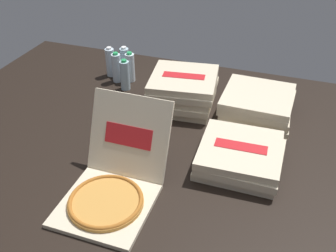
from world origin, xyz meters
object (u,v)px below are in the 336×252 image
(water_bottle_3, at_px, (117,68))
(water_bottle_4, at_px, (125,75))
(pizza_stack_center_far, at_px, (257,105))
(open_pizza_box, at_px, (113,183))
(water_bottle_1, at_px, (125,62))
(pizza_stack_center_near, at_px, (182,90))
(water_bottle_2, at_px, (110,62))
(pizza_stack_left_mid, at_px, (240,156))
(water_bottle_0, at_px, (130,67))

(water_bottle_3, distance_m, water_bottle_4, 0.14)
(pizza_stack_center_far, xyz_separation_m, water_bottle_3, (-1.02, 0.15, 0.02))
(open_pizza_box, distance_m, pizza_stack_center_far, 1.07)
(open_pizza_box, height_order, water_bottle_3, open_pizza_box)
(open_pizza_box, bearing_deg, water_bottle_4, 111.17)
(water_bottle_4, bearing_deg, water_bottle_1, 114.80)
(water_bottle_4, bearing_deg, pizza_stack_center_near, -8.93)
(water_bottle_2, bearing_deg, water_bottle_1, 23.10)
(pizza_stack_center_near, height_order, water_bottle_4, water_bottle_4)
(pizza_stack_center_far, height_order, water_bottle_3, water_bottle_3)
(pizza_stack_center_far, xyz_separation_m, water_bottle_2, (-1.11, 0.21, 0.02))
(pizza_stack_left_mid, xyz_separation_m, water_bottle_4, (-0.91, 0.56, 0.04))
(pizza_stack_left_mid, relative_size, water_bottle_2, 1.93)
(pizza_stack_center_near, relative_size, water_bottle_0, 2.14)
(water_bottle_4, bearing_deg, pizza_stack_left_mid, -31.79)
(pizza_stack_center_near, relative_size, pizza_stack_left_mid, 1.11)
(pizza_stack_center_near, xyz_separation_m, water_bottle_0, (-0.45, 0.19, 0.00))
(water_bottle_3, xyz_separation_m, water_bottle_4, (0.11, -0.09, 0.00))
(water_bottle_0, relative_size, water_bottle_3, 1.00)
(pizza_stack_center_near, height_order, water_bottle_1, water_bottle_1)
(pizza_stack_center_far, height_order, water_bottle_0, water_bottle_0)
(pizza_stack_left_mid, height_order, water_bottle_2, water_bottle_2)
(water_bottle_0, xyz_separation_m, water_bottle_4, (0.02, -0.12, 0.00))
(open_pizza_box, xyz_separation_m, pizza_stack_center_far, (0.54, 0.92, 0.01))
(pizza_stack_left_mid, bearing_deg, open_pizza_box, -141.65)
(pizza_stack_left_mid, relative_size, water_bottle_4, 1.93)
(pizza_stack_center_near, bearing_deg, water_bottle_4, 171.07)
(water_bottle_0, bearing_deg, pizza_stack_left_mid, -36.63)
(open_pizza_box, bearing_deg, water_bottle_2, 116.58)
(pizza_stack_center_near, xyz_separation_m, water_bottle_3, (-0.54, 0.16, 0.00))
(water_bottle_0, distance_m, water_bottle_2, 0.18)
(water_bottle_1, distance_m, water_bottle_3, 0.11)
(water_bottle_1, bearing_deg, open_pizza_box, -68.21)
(water_bottle_3, bearing_deg, water_bottle_4, -39.80)
(pizza_stack_center_near, distance_m, water_bottle_3, 0.57)
(water_bottle_0, bearing_deg, water_bottle_2, 169.15)
(open_pizza_box, distance_m, water_bottle_0, 1.17)
(water_bottle_1, height_order, water_bottle_2, same)
(open_pizza_box, bearing_deg, pizza_stack_center_near, 86.40)
(pizza_stack_center_far, distance_m, water_bottle_4, 0.92)
(pizza_stack_center_far, relative_size, water_bottle_1, 2.01)
(pizza_stack_center_far, height_order, pizza_stack_center_near, pizza_stack_center_near)
(pizza_stack_center_far, distance_m, water_bottle_2, 1.13)
(open_pizza_box, height_order, pizza_stack_left_mid, open_pizza_box)
(pizza_stack_left_mid, relative_size, water_bottle_0, 1.93)
(water_bottle_1, xyz_separation_m, water_bottle_2, (-0.10, -0.04, 0.00))
(water_bottle_2, height_order, water_bottle_4, same)
(pizza_stack_center_far, bearing_deg, water_bottle_0, 169.04)
(water_bottle_1, bearing_deg, water_bottle_2, -156.90)
(water_bottle_3, bearing_deg, open_pizza_box, -65.57)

